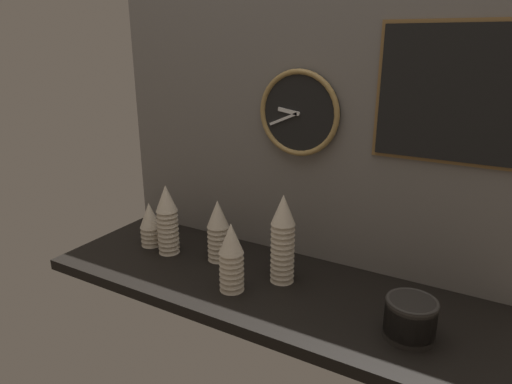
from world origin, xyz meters
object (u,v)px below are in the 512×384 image
(cup_stack_center_right, at_px, (283,239))
(menu_board, at_px, (454,94))
(cup_stack_far_left, at_px, (150,224))
(cup_stack_center_left, at_px, (218,230))
(wall_clock, at_px, (298,113))
(cup_stack_center, at_px, (231,257))
(bowl_stack_far_right, at_px, (410,318))
(cup_stack_left, at_px, (167,219))

(cup_stack_center_right, bearing_deg, menu_board, 25.19)
(cup_stack_center_right, xyz_separation_m, menu_board, (0.46, 0.21, 0.49))
(menu_board, bearing_deg, cup_stack_center_right, -154.81)
(cup_stack_far_left, relative_size, cup_stack_center_left, 0.76)
(menu_board, bearing_deg, wall_clock, -179.00)
(wall_clock, xyz_separation_m, menu_board, (0.51, 0.01, 0.09))
(cup_stack_center, height_order, bowl_stack_far_right, cup_stack_center)
(cup_stack_center, relative_size, menu_board, 0.52)
(cup_stack_center_left, xyz_separation_m, cup_stack_center, (0.17, -0.16, 0.00))
(menu_board, bearing_deg, cup_stack_center, -148.31)
(cup_stack_center_left, distance_m, wall_clock, 0.53)
(cup_stack_far_left, xyz_separation_m, cup_stack_center, (0.48, -0.14, 0.03))
(cup_stack_center, relative_size, wall_clock, 0.78)
(wall_clock, bearing_deg, bowl_stack_far_right, -31.40)
(cup_stack_center, bearing_deg, menu_board, 31.69)
(cup_stack_center, height_order, cup_stack_left, cup_stack_left)
(cup_stack_center_right, height_order, menu_board, menu_board)
(cup_stack_far_left, relative_size, cup_stack_center, 0.76)
(cup_stack_center_left, bearing_deg, menu_board, 14.49)
(cup_stack_center, distance_m, menu_board, 0.86)
(cup_stack_center_left, xyz_separation_m, bowl_stack_far_right, (0.75, -0.13, -0.06))
(cup_stack_center_left, relative_size, cup_stack_center_right, 0.76)
(cup_stack_far_left, bearing_deg, menu_board, 11.73)
(cup_stack_center, bearing_deg, cup_stack_center_left, 135.44)
(cup_stack_far_left, distance_m, cup_stack_center_left, 0.32)
(cup_stack_center, bearing_deg, bowl_stack_far_right, 3.40)
(cup_stack_center_left, distance_m, menu_board, 0.93)
(bowl_stack_far_right, distance_m, menu_board, 0.67)
(cup_stack_center_right, bearing_deg, cup_stack_center, -130.31)
(bowl_stack_far_right, bearing_deg, cup_stack_left, 175.02)
(cup_stack_left, xyz_separation_m, menu_board, (0.95, 0.24, 0.51))
(cup_stack_far_left, relative_size, wall_clock, 0.59)
(menu_board, bearing_deg, cup_stack_center_left, -165.51)
(cup_stack_center_right, relative_size, menu_board, 0.69)
(cup_stack_center_left, xyz_separation_m, menu_board, (0.74, 0.19, 0.53))
(cup_stack_center_right, distance_m, wall_clock, 0.45)
(menu_board, bearing_deg, cup_stack_left, -165.96)
(cup_stack_far_left, xyz_separation_m, bowl_stack_far_right, (1.06, -0.10, -0.03))
(cup_stack_center_left, bearing_deg, cup_stack_center, -44.56)
(cup_stack_center_right, bearing_deg, cup_stack_center_left, 175.42)
(cup_stack_center_right, height_order, cup_stack_left, cup_stack_center_right)
(cup_stack_center_left, relative_size, menu_board, 0.52)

